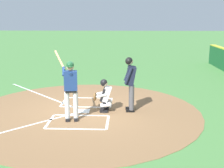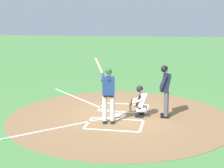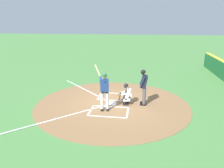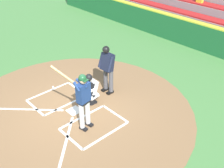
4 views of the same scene
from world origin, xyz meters
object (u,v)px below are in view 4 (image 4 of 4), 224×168
batter (83,98)px  baseball (53,87)px  plate_umpire (107,66)px  catcher (90,88)px

batter → baseball: 2.90m
batter → baseball: batter is taller
plate_umpire → baseball: bearing=39.5°
catcher → plate_umpire: 1.01m
batter → baseball: (2.65, -0.51, -1.06)m
batter → baseball: size_ratio=28.76×
batter → baseball: bearing=-11.0°
plate_umpire → baseball: size_ratio=25.20×
plate_umpire → batter: bearing=118.9°
baseball → catcher: bearing=-165.1°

